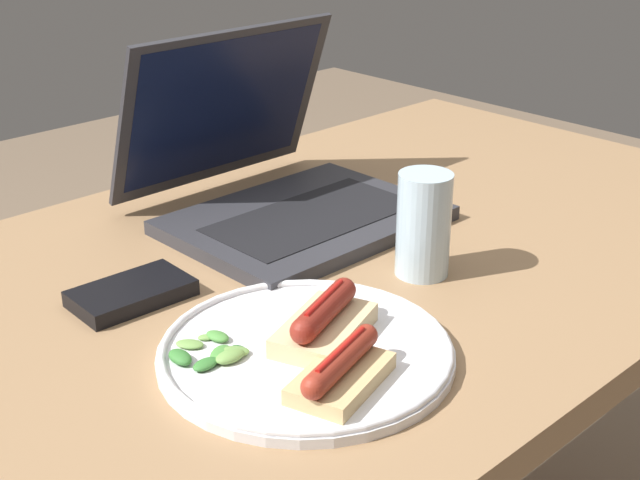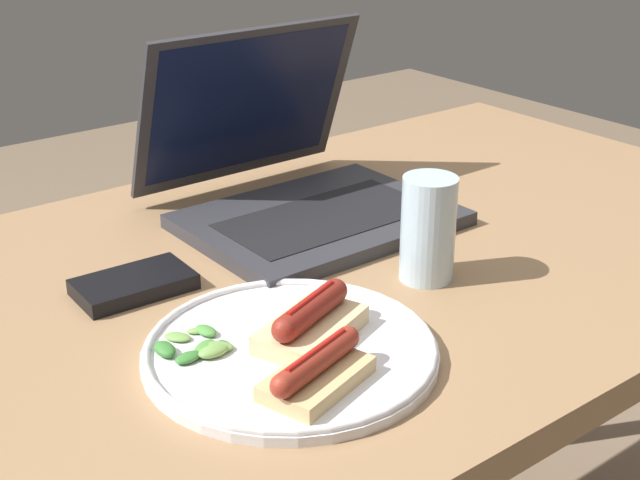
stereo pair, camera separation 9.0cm
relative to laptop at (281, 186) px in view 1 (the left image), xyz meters
The scene contains 8 objects.
desk 0.19m from the laptop, 115.36° to the right, with size 1.35×0.75×0.74m.
laptop is the anchor object (origin of this frame).
plate 0.36m from the laptop, 127.76° to the right, with size 0.28×0.28×0.02m.
sausage_toast_left 0.34m from the laptop, 124.47° to the right, with size 0.13×0.10×0.05m.
sausage_toast_middle 0.43m from the laptop, 124.36° to the right, with size 0.12×0.09×0.04m.
salad_pile 0.37m from the laptop, 141.49° to the right, with size 0.07×0.07×0.01m.
drinking_glass 0.24m from the laptop, 89.28° to the right, with size 0.06×0.06×0.12m.
external_drive 0.28m from the laptop, 166.34° to the right, with size 0.13×0.08×0.02m.
Camera 1 is at (-0.66, -0.69, 1.19)m, focal length 50.00 mm.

